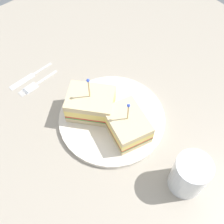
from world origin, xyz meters
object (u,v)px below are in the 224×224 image
sandwich_half_back (126,125)px  knife (29,77)px  drink_glass (189,176)px  plate (112,118)px  sandwich_half_front (91,104)px  fork (35,85)px

sandwich_half_back → knife: (-8.01, 29.02, -3.65)cm
drink_glass → knife: 46.42cm
plate → sandwich_half_front: size_ratio=1.92×
sandwich_half_front → plate: bearing=-59.1°
fork → knife: (0.32, 3.32, -0.00)cm
sandwich_half_front → fork: bearing=109.7°
sandwich_half_front → sandwich_half_back: (2.49, -9.34, -0.28)cm
sandwich_half_back → fork: (-8.33, 25.70, -3.65)cm
fork → plate: bearing=-67.8°
sandwich_half_front → sandwich_half_back: 9.67cm
drink_glass → fork: size_ratio=0.79×
sandwich_half_front → fork: size_ratio=1.11×
plate → knife: (-8.15, 24.04, -0.42)cm
drink_glass → knife: size_ratio=0.71×
knife → drink_glass: bearing=-78.2°
sandwich_half_back → drink_glass: size_ratio=1.25×
sandwich_half_front → drink_glass: (3.91, -25.62, -0.14)cm
sandwich_half_back → knife: sandwich_half_back is taller
sandwich_half_back → drink_glass: bearing=-85.0°
knife → plate: bearing=-71.3°
drink_glass → sandwich_half_front: bearing=98.7°
sandwich_half_front → knife: sandwich_half_front is taller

